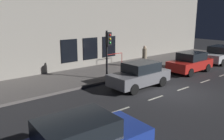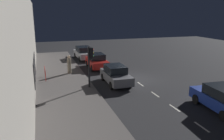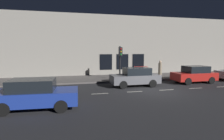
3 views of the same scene
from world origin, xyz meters
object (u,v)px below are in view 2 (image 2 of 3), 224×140
at_px(traffic_light, 90,59).
at_px(parked_car_3, 222,99).
at_px(parked_car_2, 116,75).
at_px(pedestrian_0, 69,65).
at_px(parked_car_1, 84,53).
at_px(parked_car_0, 97,61).

relative_size(traffic_light, parked_car_3, 0.76).
height_order(parked_car_2, pedestrian_0, pedestrian_0).
xyz_separation_m(parked_car_1, pedestrian_0, (2.84, 7.30, 0.19)).
bearing_deg(parked_car_0, pedestrian_0, 28.78).
xyz_separation_m(traffic_light, parked_car_2, (-2.32, -0.67, -1.62)).
bearing_deg(pedestrian_0, parked_car_0, 7.44).
bearing_deg(traffic_light, parked_car_1, -98.37).
height_order(traffic_light, parked_car_0, traffic_light).
height_order(parked_car_1, parked_car_2, same).
xyz_separation_m(traffic_light, parked_car_0, (-2.14, -6.58, -1.62)).
distance_m(parked_car_2, parked_car_3, 8.48).
xyz_separation_m(parked_car_0, parked_car_3, (-4.66, 13.11, 0.00)).
distance_m(parked_car_0, parked_car_3, 13.91).
bearing_deg(parked_car_2, pedestrian_0, -50.33).
bearing_deg(parked_car_3, traffic_light, 139.48).
relative_size(parked_car_0, parked_car_1, 0.87).
relative_size(parked_car_0, parked_car_2, 0.97).
height_order(parked_car_0, parked_car_1, same).
relative_size(traffic_light, parked_car_0, 0.83).
bearing_deg(parked_car_2, parked_car_0, -88.00).
height_order(parked_car_2, parked_car_3, same).
bearing_deg(parked_car_2, traffic_light, 16.29).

